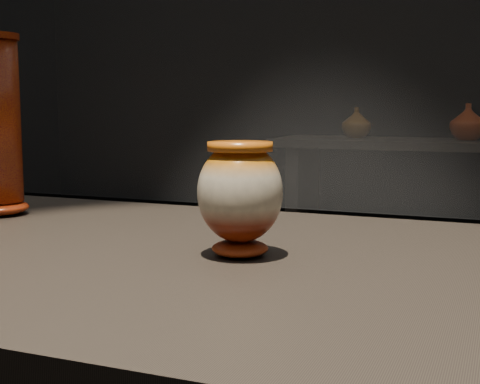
% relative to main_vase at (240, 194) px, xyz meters
% --- Properties ---
extents(main_vase, '(0.15, 0.15, 0.16)m').
position_rel_main_vase_xyz_m(main_vase, '(0.00, 0.00, 0.00)').
color(main_vase, maroon).
rests_on(main_vase, display_plinth).
extents(back_shelf, '(2.00, 0.60, 0.90)m').
position_rel_main_vase_xyz_m(back_shelf, '(-0.04, 3.28, -0.35)').
color(back_shelf, black).
rests_on(back_shelf, ground).
extents(back_vase_left, '(0.25, 0.25, 0.19)m').
position_rel_main_vase_xyz_m(back_vase_left, '(-0.56, 3.33, 0.01)').
color(back_vase_left, '#985B16').
rests_on(back_vase_left, back_shelf).
extents(back_vase_mid, '(0.23, 0.23, 0.22)m').
position_rel_main_vase_xyz_m(back_vase_mid, '(0.11, 3.32, 0.02)').
color(back_vase_mid, maroon).
rests_on(back_vase_mid, back_shelf).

